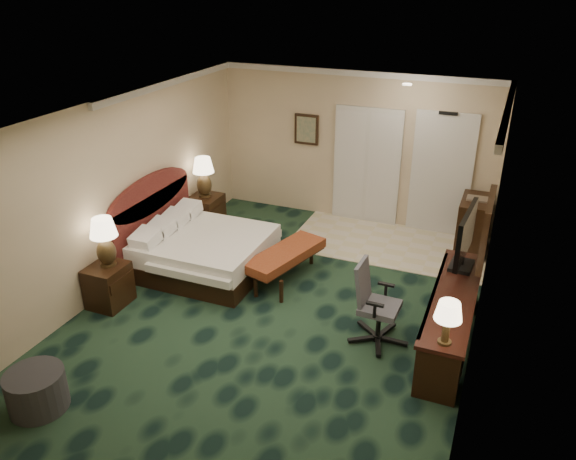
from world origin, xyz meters
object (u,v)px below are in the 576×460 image
at_px(nightstand_near, 108,285).
at_px(nightstand_far, 206,214).
at_px(bed_bench, 285,265).
at_px(desk, 451,319).
at_px(ottoman, 37,390).
at_px(desk_chair, 380,304).
at_px(lamp_near, 105,242).
at_px(tv, 465,240).
at_px(minibar, 474,225).
at_px(bed, 206,253).
at_px(lamp_far, 204,177).

relative_size(nightstand_near, nightstand_far, 0.92).
relative_size(nightstand_far, bed_bench, 0.45).
bearing_deg(desk, bed_bench, 164.86).
xyz_separation_m(ottoman, desk_chair, (3.04, 2.52, 0.31)).
bearing_deg(bed_bench, ottoman, -95.75).
height_order(lamp_near, tv, tv).
xyz_separation_m(desk, minibar, (-0.01, 2.72, 0.11)).
xyz_separation_m(ottoman, minibar, (3.85, 5.55, 0.23)).
bearing_deg(tv, minibar, 94.40).
xyz_separation_m(bed_bench, minibar, (2.47, 2.05, 0.21)).
xyz_separation_m(bed, nightstand_far, (-0.73, 1.26, 0.03)).
bearing_deg(ottoman, bed, 87.54).
xyz_separation_m(bed, minibar, (3.71, 2.23, 0.16)).
bearing_deg(nightstand_far, bed, -59.97).
relative_size(nightstand_near, desk_chair, 0.56).
relative_size(lamp_near, tv, 0.67).
relative_size(nightstand_far, ottoman, 1.04).
distance_m(ottoman, minibar, 6.76).
height_order(ottoman, desk, desk).
bearing_deg(tv, lamp_near, -156.47).
distance_m(lamp_near, bed_bench, 2.58).
distance_m(bed, desk_chair, 3.01).
bearing_deg(bed_bench, lamp_far, 166.24).
distance_m(nightstand_near, minibar, 5.73).
bearing_deg(bed_bench, nightstand_far, 167.00).
relative_size(nightstand_near, lamp_near, 0.85).
relative_size(bed, tv, 1.75).
relative_size(lamp_near, bed_bench, 0.48).
bearing_deg(bed, lamp_near, -119.50).
height_order(nightstand_far, lamp_near, lamp_near).
bearing_deg(nightstand_near, lamp_near, 88.24).
bearing_deg(ottoman, desk, 36.16).
height_order(nightstand_far, desk_chair, desk_chair).
bearing_deg(lamp_far, lamp_near, -90.05).
xyz_separation_m(desk_chair, minibar, (0.81, 3.02, -0.08)).
distance_m(nightstand_far, desk_chair, 4.17).
xyz_separation_m(nightstand_near, nightstand_far, (0.02, 2.63, 0.03)).
bearing_deg(lamp_far, desk, -21.91).
distance_m(nightstand_near, desk_chair, 3.70).
xyz_separation_m(lamp_far, minibar, (4.45, 0.93, -0.54)).
relative_size(bed, lamp_near, 2.62).
bearing_deg(minibar, ottoman, -124.78).
height_order(lamp_far, desk, lamp_far).
height_order(nightstand_near, desk_chair, desk_chair).
relative_size(lamp_far, desk, 0.29).
bearing_deg(ottoman, desk_chair, 39.72).
height_order(nightstand_near, nightstand_far, nightstand_far).
bearing_deg(nightstand_near, tv, 19.87).
relative_size(bed, nightstand_near, 3.06).
bearing_deg(bed, desk, -7.57).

